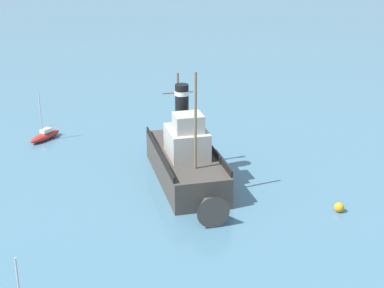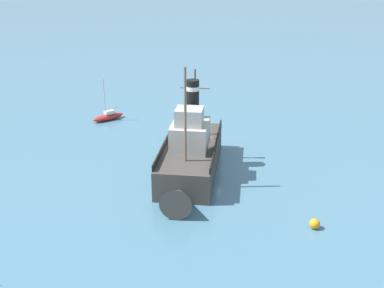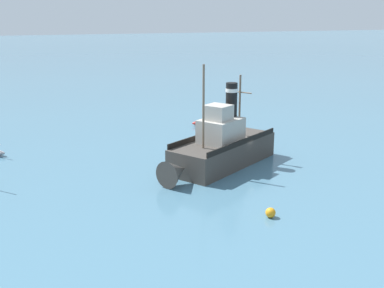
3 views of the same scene
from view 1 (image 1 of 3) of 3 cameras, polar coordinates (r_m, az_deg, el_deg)
name	(u,v)px [view 1 (image 1 of 3)]	position (r m, az deg, el deg)	size (l,w,h in m)	color
ground_plane	(195,174)	(49.69, 0.28, -2.89)	(600.00, 600.00, 0.00)	#477289
old_tugboat	(187,162)	(47.26, -0.47, -1.77)	(10.31, 14.08, 9.90)	#423D38
sailboat_red	(45,135)	(59.01, -14.07, 0.81)	(1.92, 3.95, 4.90)	#B22823
mooring_buoy	(339,207)	(44.56, 14.08, -5.97)	(0.73, 0.73, 0.73)	orange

